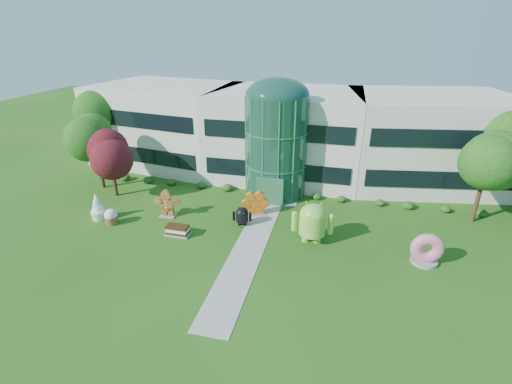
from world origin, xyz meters
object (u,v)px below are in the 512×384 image
(android_green, at_px, (313,220))
(gingerbread, at_px, (167,203))
(donut, at_px, (427,248))
(android_black, at_px, (242,215))

(android_green, relative_size, gingerbread, 1.37)
(donut, distance_m, gingerbread, 21.39)
(donut, xyz_separation_m, gingerbread, (-21.27, 2.25, 0.08))
(android_green, distance_m, donut, 8.34)
(gingerbread, bearing_deg, donut, -7.55)
(android_black, distance_m, donut, 14.50)
(donut, relative_size, gingerbread, 0.87)
(donut, bearing_deg, android_green, 169.38)
(android_green, xyz_separation_m, donut, (8.26, -0.97, -0.71))
(android_green, height_order, donut, android_green)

